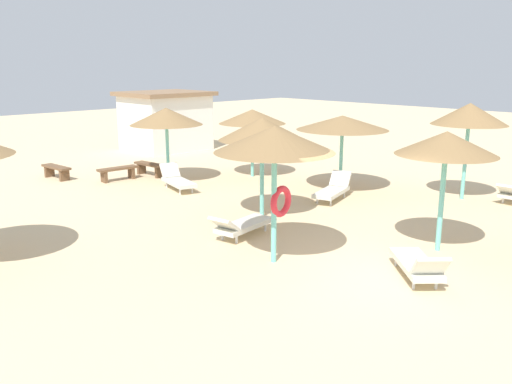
% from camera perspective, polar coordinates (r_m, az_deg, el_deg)
% --- Properties ---
extents(ground_plane, '(80.00, 80.00, 0.00)m').
position_cam_1_polar(ground_plane, '(11.44, 10.60, -8.44)').
color(ground_plane, beige).
extents(parasol_2, '(2.40, 2.40, 2.82)m').
position_cam_1_polar(parasol_2, '(14.55, 0.66, 6.76)').
color(parasol_2, '#6BC6BC').
rests_on(parasol_2, ground).
extents(parasol_3, '(2.32, 2.32, 3.06)m').
position_cam_1_polar(parasol_3, '(17.89, 21.96, 7.75)').
color(parasol_3, '#6BC6BC').
rests_on(parasol_3, ground).
extents(parasol_4, '(2.26, 2.26, 2.79)m').
position_cam_1_polar(parasol_4, '(12.61, 19.77, 4.89)').
color(parasol_4, '#6BC6BC').
rests_on(parasol_4, ground).
extents(parasol_5, '(3.08, 3.08, 2.56)m').
position_cam_1_polar(parasol_5, '(18.07, 9.27, 7.34)').
color(parasol_5, '#6BC6BC').
rests_on(parasol_5, ground).
extents(parasol_6, '(2.61, 2.61, 2.70)m').
position_cam_1_polar(parasol_6, '(19.42, -9.62, 7.99)').
color(parasol_6, '#6BC6BC').
rests_on(parasol_6, ground).
extents(parasol_7, '(2.54, 2.54, 2.56)m').
position_cam_1_polar(parasol_7, '(20.13, -0.41, 8.08)').
color(parasol_7, '#6BC6BC').
rests_on(parasol_7, ground).
extents(parasol_8, '(2.56, 2.56, 3.00)m').
position_cam_1_polar(parasol_8, '(11.12, 2.01, 5.50)').
color(parasol_8, '#6BC6BC').
rests_on(parasol_8, ground).
extents(lounger_2, '(1.98, 0.94, 0.70)m').
position_cam_1_polar(lounger_2, '(13.32, -1.62, -3.54)').
color(lounger_2, silver).
rests_on(lounger_2, ground).
extents(lounger_4, '(1.73, 1.80, 0.78)m').
position_cam_1_polar(lounger_4, '(11.24, 17.01, -7.46)').
color(lounger_4, silver).
rests_on(lounger_4, ground).
extents(lounger_5, '(1.95, 1.15, 0.81)m').
position_cam_1_polar(lounger_5, '(17.08, 8.26, 0.24)').
color(lounger_5, silver).
rests_on(lounger_5, ground).
extents(lounger_6, '(1.04, 1.94, 0.80)m').
position_cam_1_polar(lounger_6, '(18.49, -8.45, 1.27)').
color(lounger_6, silver).
rests_on(lounger_6, ground).
extents(bench_0, '(0.53, 1.53, 0.49)m').
position_cam_1_polar(bench_0, '(21.34, -20.64, 2.25)').
color(bench_0, brown).
rests_on(bench_0, ground).
extents(bench_1, '(1.52, 0.49, 0.49)m').
position_cam_1_polar(bench_1, '(20.36, -14.62, 2.17)').
color(bench_1, brown).
rests_on(bench_1, ground).
extents(bench_2, '(0.54, 1.53, 0.49)m').
position_cam_1_polar(bench_2, '(20.93, -11.30, 2.66)').
color(bench_2, brown).
rests_on(bench_2, ground).
extents(beach_cabana, '(3.98, 3.55, 2.88)m').
position_cam_1_polar(beach_cabana, '(27.12, -9.70, 7.60)').
color(beach_cabana, white).
rests_on(beach_cabana, ground).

